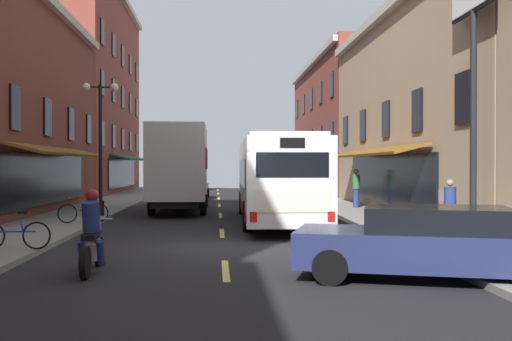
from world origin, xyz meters
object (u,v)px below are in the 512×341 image
object	(u,v)px
street_lamp_twin	(100,142)
pedestrian_near	(449,204)
billboard_sign	(474,18)
pedestrian_mid	(356,187)
bicycle_mid	(83,212)
pedestrian_rear	(318,188)
box_truck	(180,168)
sedan_mid	(193,188)
sedan_near	(429,242)
transit_bus	(276,179)
motorcycle_rider	(92,237)
bicycle_near	(14,234)

from	to	relation	value
street_lamp_twin	pedestrian_near	bearing A→B (deg)	-29.22
billboard_sign	pedestrian_mid	size ratio (longest dim) A/B	4.39
billboard_sign	bicycle_mid	distance (m)	14.01
pedestrian_rear	street_lamp_twin	size ratio (longest dim) A/B	0.30
box_truck	pedestrian_near	xyz separation A→B (m)	(8.62, -9.90, -1.03)
sedan_mid	bicycle_mid	distance (m)	17.31
street_lamp_twin	sedan_near	bearing A→B (deg)	-56.47
transit_bus	pedestrian_near	world-z (taller)	transit_bus
transit_bus	box_truck	bearing A→B (deg)	127.33
sedan_near	pedestrian_mid	world-z (taller)	pedestrian_mid
pedestrian_mid	street_lamp_twin	xyz separation A→B (m)	(-11.25, -3.76, 1.97)
transit_bus	sedan_near	size ratio (longest dim) A/B	2.19
sedan_mid	street_lamp_twin	bearing A→B (deg)	-102.33
billboard_sign	transit_bus	distance (m)	8.98
box_truck	sedan_mid	size ratio (longest dim) A/B	1.91
sedan_mid	motorcycle_rider	distance (m)	25.89
billboard_sign	sedan_mid	size ratio (longest dim) A/B	1.85
motorcycle_rider	pedestrian_near	bearing A→B (deg)	28.89
transit_bus	bicycle_mid	size ratio (longest dim) A/B	6.68
bicycle_mid	pedestrian_rear	xyz separation A→B (m)	(10.09, 10.29, 0.45)
box_truck	sedan_mid	bearing A→B (deg)	89.14
sedan_mid	transit_bus	bearing A→B (deg)	-76.75
motorcycle_rider	bicycle_near	distance (m)	3.30
bicycle_near	pedestrian_mid	world-z (taller)	pedestrian_mid
bicycle_near	street_lamp_twin	size ratio (longest dim) A/B	0.33
transit_bus	street_lamp_twin	bearing A→B (deg)	166.19
box_truck	pedestrian_rear	size ratio (longest dim) A/B	5.23
billboard_sign	bicycle_near	distance (m)	13.46
sedan_mid	pedestrian_near	distance (m)	22.33
pedestrian_rear	billboard_sign	bearing A→B (deg)	-143.16
sedan_near	sedan_mid	xyz separation A→B (m)	(-5.42, 27.05, 0.01)
sedan_near	street_lamp_twin	bearing A→B (deg)	123.53
sedan_mid	motorcycle_rider	world-z (taller)	motorcycle_rider
billboard_sign	street_lamp_twin	distance (m)	14.38
box_truck	pedestrian_near	bearing A→B (deg)	-48.94
bicycle_near	pedestrian_rear	distance (m)	19.68
motorcycle_rider	street_lamp_twin	xyz separation A→B (m)	(-2.12, 11.68, 2.35)
pedestrian_near	pedestrian_mid	distance (m)	10.23
pedestrian_near	pedestrian_mid	size ratio (longest dim) A/B	0.86
billboard_sign	transit_bus	size ratio (longest dim) A/B	0.72
billboard_sign	pedestrian_near	world-z (taller)	billboard_sign
billboard_sign	street_lamp_twin	size ratio (longest dim) A/B	1.53
bicycle_near	bicycle_mid	size ratio (longest dim) A/B	1.02
transit_bus	sedan_mid	xyz separation A→B (m)	(-3.74, 15.88, -0.93)
bicycle_mid	street_lamp_twin	distance (m)	3.81
sedan_mid	pedestrian_rear	distance (m)	9.68
pedestrian_rear	street_lamp_twin	world-z (taller)	street_lamp_twin
pedestrian_near	street_lamp_twin	size ratio (longest dim) A/B	0.30
sedan_mid	pedestrian_near	bearing A→B (deg)	-67.73
box_truck	street_lamp_twin	distance (m)	4.64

